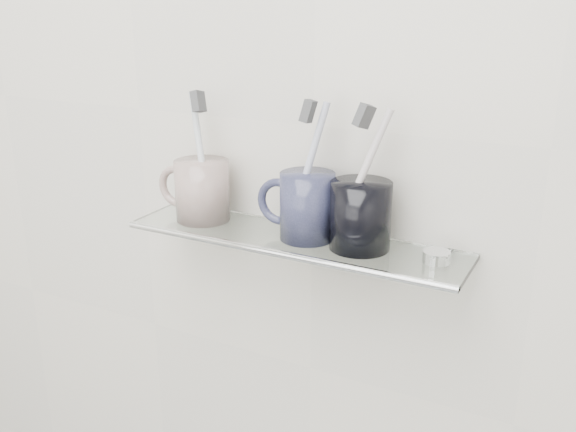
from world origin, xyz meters
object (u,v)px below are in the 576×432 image
Objects in this scene: shelf_glass at (293,240)px; mug_right at (360,215)px; mug_left at (202,190)px; mug_center at (307,206)px.

mug_right is (0.10, 0.00, 0.05)m from shelf_glass.
mug_left and mug_right have the same top height.
mug_left is at bearing -157.05° from mug_center.
shelf_glass is 0.06m from mug_center.
mug_right is (0.08, 0.00, -0.00)m from mug_center.
mug_left is 0.18m from mug_center.
mug_right is at bearing 2.91° from shelf_glass.
shelf_glass is 5.41× the size of mug_left.
shelf_glass is at bearing -142.36° from mug_center.
mug_center is at bearing -1.82° from mug_left.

